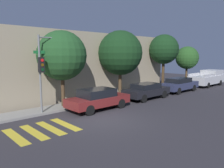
{
  "coord_description": "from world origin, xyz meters",
  "views": [
    {
      "loc": [
        -7.68,
        -9.01,
        3.64
      ],
      "look_at": [
        2.62,
        2.1,
        1.6
      ],
      "focal_mm": 35.0,
      "sensor_mm": 36.0,
      "label": 1
    }
  ],
  "objects_px": {
    "sedan_middle": "(146,90)",
    "sedan_far_end": "(179,84)",
    "tree_midblock": "(120,53)",
    "traffic_light_pole": "(47,61)",
    "pickup_truck": "(207,78)",
    "tree_behind_truck": "(187,58)",
    "sedan_near_corner": "(98,99)",
    "tree_near_corner": "(62,56)",
    "tree_far_end": "(164,49)"
  },
  "relations": [
    {
      "from": "sedan_near_corner",
      "to": "pickup_truck",
      "type": "relative_size",
      "value": 0.81
    },
    {
      "from": "tree_near_corner",
      "to": "tree_behind_truck",
      "type": "distance_m",
      "value": 16.79
    },
    {
      "from": "sedan_near_corner",
      "to": "pickup_truck",
      "type": "xyz_separation_m",
      "value": [
        16.66,
        0.0,
        0.18
      ]
    },
    {
      "from": "sedan_far_end",
      "to": "tree_midblock",
      "type": "height_order",
      "value": "tree_midblock"
    },
    {
      "from": "traffic_light_pole",
      "to": "pickup_truck",
      "type": "relative_size",
      "value": 0.9
    },
    {
      "from": "traffic_light_pole",
      "to": "sedan_middle",
      "type": "height_order",
      "value": "traffic_light_pole"
    },
    {
      "from": "sedan_far_end",
      "to": "pickup_truck",
      "type": "relative_size",
      "value": 0.87
    },
    {
      "from": "traffic_light_pole",
      "to": "sedan_far_end",
      "type": "distance_m",
      "value": 13.49
    },
    {
      "from": "pickup_truck",
      "to": "sedan_near_corner",
      "type": "bearing_deg",
      "value": -180.0
    },
    {
      "from": "sedan_near_corner",
      "to": "sedan_middle",
      "type": "bearing_deg",
      "value": 0.0
    },
    {
      "from": "sedan_near_corner",
      "to": "tree_far_end",
      "type": "bearing_deg",
      "value": 10.81
    },
    {
      "from": "tree_near_corner",
      "to": "tree_midblock",
      "type": "distance_m",
      "value": 5.53
    },
    {
      "from": "tree_far_end",
      "to": "tree_behind_truck",
      "type": "xyz_separation_m",
      "value": [
        4.89,
        0.0,
        -0.91
      ]
    },
    {
      "from": "pickup_truck",
      "to": "tree_far_end",
      "type": "relative_size",
      "value": 0.94
    },
    {
      "from": "sedan_near_corner",
      "to": "pickup_truck",
      "type": "height_order",
      "value": "pickup_truck"
    },
    {
      "from": "traffic_light_pole",
      "to": "sedan_near_corner",
      "type": "relative_size",
      "value": 1.11
    },
    {
      "from": "tree_behind_truck",
      "to": "traffic_light_pole",
      "type": "bearing_deg",
      "value": -177.71
    },
    {
      "from": "pickup_truck",
      "to": "tree_behind_truck",
      "type": "bearing_deg",
      "value": 123.69
    },
    {
      "from": "traffic_light_pole",
      "to": "sedan_far_end",
      "type": "height_order",
      "value": "traffic_light_pole"
    },
    {
      "from": "sedan_middle",
      "to": "tree_near_corner",
      "type": "xyz_separation_m",
      "value": [
        -6.63,
        1.99,
        2.87
      ]
    },
    {
      "from": "pickup_truck",
      "to": "tree_near_corner",
      "type": "height_order",
      "value": "tree_near_corner"
    },
    {
      "from": "tree_near_corner",
      "to": "tree_midblock",
      "type": "xyz_separation_m",
      "value": [
        5.53,
        0.0,
        0.2
      ]
    },
    {
      "from": "sedan_far_end",
      "to": "tree_behind_truck",
      "type": "xyz_separation_m",
      "value": [
        5.02,
        1.99,
        2.52
      ]
    },
    {
      "from": "sedan_middle",
      "to": "sedan_far_end",
      "type": "height_order",
      "value": "sedan_far_end"
    },
    {
      "from": "sedan_middle",
      "to": "sedan_far_end",
      "type": "distance_m",
      "value": 5.13
    },
    {
      "from": "sedan_near_corner",
      "to": "sedan_middle",
      "type": "xyz_separation_m",
      "value": [
        5.17,
        0.0,
        -0.03
      ]
    },
    {
      "from": "sedan_far_end",
      "to": "tree_near_corner",
      "type": "distance_m",
      "value": 12.26
    },
    {
      "from": "traffic_light_pole",
      "to": "sedan_near_corner",
      "type": "bearing_deg",
      "value": -23.77
    },
    {
      "from": "traffic_light_pole",
      "to": "sedan_near_corner",
      "type": "xyz_separation_m",
      "value": [
        2.88,
        -1.27,
        -2.54
      ]
    },
    {
      "from": "pickup_truck",
      "to": "sedan_middle",
      "type": "bearing_deg",
      "value": -180.0
    },
    {
      "from": "tree_near_corner",
      "to": "tree_behind_truck",
      "type": "height_order",
      "value": "tree_near_corner"
    },
    {
      "from": "sedan_far_end",
      "to": "tree_near_corner",
      "type": "height_order",
      "value": "tree_near_corner"
    },
    {
      "from": "sedan_middle",
      "to": "tree_far_end",
      "type": "height_order",
      "value": "tree_far_end"
    },
    {
      "from": "traffic_light_pole",
      "to": "tree_far_end",
      "type": "height_order",
      "value": "tree_far_end"
    },
    {
      "from": "traffic_light_pole",
      "to": "pickup_truck",
      "type": "bearing_deg",
      "value": -3.71
    },
    {
      "from": "sedan_far_end",
      "to": "pickup_truck",
      "type": "distance_m",
      "value": 6.36
    },
    {
      "from": "tree_near_corner",
      "to": "tree_behind_truck",
      "type": "xyz_separation_m",
      "value": [
        16.79,
        0.0,
        -0.31
      ]
    },
    {
      "from": "sedan_near_corner",
      "to": "sedan_far_end",
      "type": "xyz_separation_m",
      "value": [
        10.31,
        0.0,
        0.0
      ]
    },
    {
      "from": "sedan_far_end",
      "to": "tree_far_end",
      "type": "bearing_deg",
      "value": 86.17
    },
    {
      "from": "sedan_far_end",
      "to": "tree_behind_truck",
      "type": "bearing_deg",
      "value": 21.65
    },
    {
      "from": "sedan_middle",
      "to": "pickup_truck",
      "type": "relative_size",
      "value": 0.81
    },
    {
      "from": "sedan_far_end",
      "to": "sedan_middle",
      "type": "bearing_deg",
      "value": 180.0
    },
    {
      "from": "sedan_middle",
      "to": "sedan_far_end",
      "type": "xyz_separation_m",
      "value": [
        5.13,
        0.0,
        0.04
      ]
    },
    {
      "from": "tree_midblock",
      "to": "traffic_light_pole",
      "type": "bearing_deg",
      "value": -174.03
    },
    {
      "from": "pickup_truck",
      "to": "tree_midblock",
      "type": "height_order",
      "value": "tree_midblock"
    },
    {
      "from": "tree_far_end",
      "to": "traffic_light_pole",
      "type": "bearing_deg",
      "value": -176.88
    },
    {
      "from": "traffic_light_pole",
      "to": "sedan_far_end",
      "type": "xyz_separation_m",
      "value": [
        13.18,
        -1.27,
        -2.54
      ]
    },
    {
      "from": "sedan_near_corner",
      "to": "tree_near_corner",
      "type": "bearing_deg",
      "value": 126.13
    },
    {
      "from": "pickup_truck",
      "to": "tree_near_corner",
      "type": "distance_m",
      "value": 18.42
    },
    {
      "from": "traffic_light_pole",
      "to": "tree_midblock",
      "type": "xyz_separation_m",
      "value": [
        6.95,
        0.73,
        0.5
      ]
    }
  ]
}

